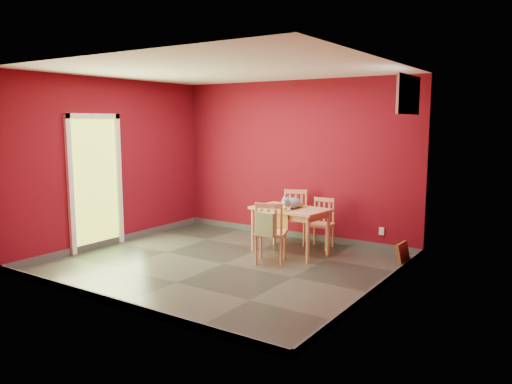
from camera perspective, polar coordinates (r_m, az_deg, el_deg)
The scene contains 13 objects.
ground at distance 7.20m, azimuth -3.68°, elevation -8.18°, with size 4.50×4.50×0.00m, color #2D342D.
room_shell at distance 7.18m, azimuth -3.68°, elevation -7.79°, with size 4.50×4.50×4.50m.
doorway at distance 8.24m, azimuth -17.92°, elevation 1.51°, with size 0.06×1.01×2.13m.
window at distance 6.79m, azimuth 17.00°, elevation 10.58°, with size 0.05×0.90×0.50m.
outlet_plate at distance 8.10m, azimuth 14.16°, elevation -4.37°, with size 0.08×0.01×0.12m, color silver.
dining_table at distance 7.61m, azimuth 3.93°, elevation -2.46°, with size 1.20×0.78×0.71m.
table_runner at distance 7.52m, azimuth 3.55°, elevation -2.27°, with size 0.36×0.64×0.31m.
chair_far_left at distance 8.31m, azimuth 4.44°, elevation -2.76°, with size 0.54×0.54×0.88m.
chair_far_right at distance 8.06m, azimuth 7.47°, elevation -3.47°, with size 0.40×0.40×0.79m.
chair_near at distance 7.11m, azimuth 1.64°, elevation -4.56°, with size 0.54×0.54×0.89m.
tote_bag at distance 6.88m, azimuth 1.10°, elevation -3.71°, with size 0.28×0.17×0.40m.
cat at distance 7.51m, azimuth 4.18°, elevation -1.04°, with size 0.24×0.46×0.23m, color slate, non-canonical shape.
picture_frame at distance 7.23m, azimuth 16.46°, elevation -6.98°, with size 0.13×0.36×0.36m.
Camera 1 is at (4.19, -5.49, 2.03)m, focal length 35.00 mm.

